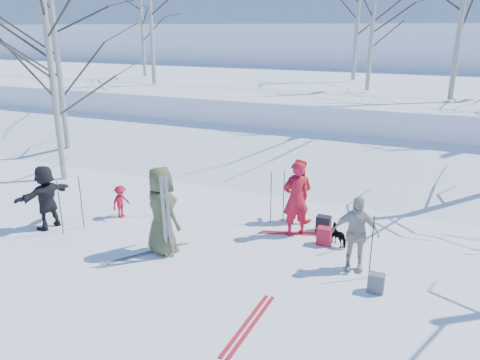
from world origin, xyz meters
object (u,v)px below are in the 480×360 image
at_px(skier_red_north, 296,199).
at_px(dog, 339,235).
at_px(skier_redor_behind, 298,190).
at_px(backpack_grey, 376,283).
at_px(backpack_red, 324,236).
at_px(skier_olive_center, 162,211).
at_px(skier_cream_east, 356,233).
at_px(skier_grey_west, 46,197).
at_px(skier_red_seated, 121,201).
at_px(backpack_dark, 324,224).

relative_size(skier_red_north, dog, 3.24).
height_order(skier_redor_behind, backpack_grey, skier_redor_behind).
distance_m(dog, backpack_red, 0.35).
height_order(skier_red_north, backpack_grey, skier_red_north).
height_order(skier_olive_center, dog, skier_olive_center).
relative_size(skier_cream_east, dog, 2.84).
relative_size(skier_grey_west, dog, 2.85).
bearing_deg(skier_cream_east, skier_red_north, 132.64).
height_order(skier_olive_center, backpack_red, skier_olive_center).
distance_m(skier_olive_center, skier_red_seated, 2.52).
bearing_deg(skier_redor_behind, skier_olive_center, 63.78).
distance_m(skier_redor_behind, skier_cream_east, 2.75).
relative_size(skier_cream_east, backpack_grey, 4.21).
relative_size(skier_olive_center, skier_red_north, 1.07).
bearing_deg(backpack_dark, skier_redor_behind, 150.57).
height_order(skier_red_north, skier_cream_east, skier_red_north).
xyz_separation_m(skier_cream_east, dog, (-0.51, 1.01, -0.56)).
xyz_separation_m(skier_red_seated, backpack_red, (5.29, 0.51, -0.22)).
bearing_deg(dog, skier_grey_west, -37.71).
relative_size(skier_olive_center, skier_redor_behind, 1.20).
xyz_separation_m(dog, backpack_grey, (1.07, -1.74, -0.05)).
xyz_separation_m(skier_red_north, skier_redor_behind, (-0.21, 0.88, -0.10)).
bearing_deg(skier_grey_west, skier_redor_behind, 128.40).
distance_m(skier_red_north, skier_grey_west, 6.10).
distance_m(skier_red_seated, backpack_red, 5.32).
distance_m(dog, backpack_grey, 2.05).
relative_size(skier_cream_east, backpack_dark, 4.00).
distance_m(skier_grey_west, backpack_dark, 6.84).
bearing_deg(dog, skier_red_seated, -46.79).
relative_size(skier_red_seated, dog, 1.54).
height_order(skier_red_seated, backpack_red, skier_red_seated).
xyz_separation_m(skier_olive_center, backpack_red, (3.19, 1.78, -0.77)).
height_order(skier_red_seated, skier_grey_west, skier_grey_west).
bearing_deg(backpack_dark, skier_cream_east, -57.32).
xyz_separation_m(skier_red_north, backpack_dark, (0.60, 0.43, -0.72)).
relative_size(dog, backpack_dark, 1.41).
bearing_deg(skier_red_north, backpack_red, 119.84).
relative_size(skier_red_north, backpack_red, 4.36).
relative_size(skier_olive_center, backpack_dark, 4.92).
height_order(skier_cream_east, backpack_dark, skier_cream_east).
height_order(skier_red_seated, backpack_grey, skier_red_seated).
height_order(dog, backpack_grey, dog).
height_order(skier_red_seated, backpack_dark, skier_red_seated).
bearing_deg(skier_olive_center, skier_red_north, -115.85).
bearing_deg(skier_red_north, skier_grey_west, -20.79).
bearing_deg(skier_redor_behind, skier_cream_east, 142.17).
distance_m(skier_olive_center, skier_cream_east, 4.12).
height_order(skier_redor_behind, skier_grey_west, skier_redor_behind).
height_order(skier_red_north, backpack_red, skier_red_north).
bearing_deg(skier_cream_east, dog, 104.94).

